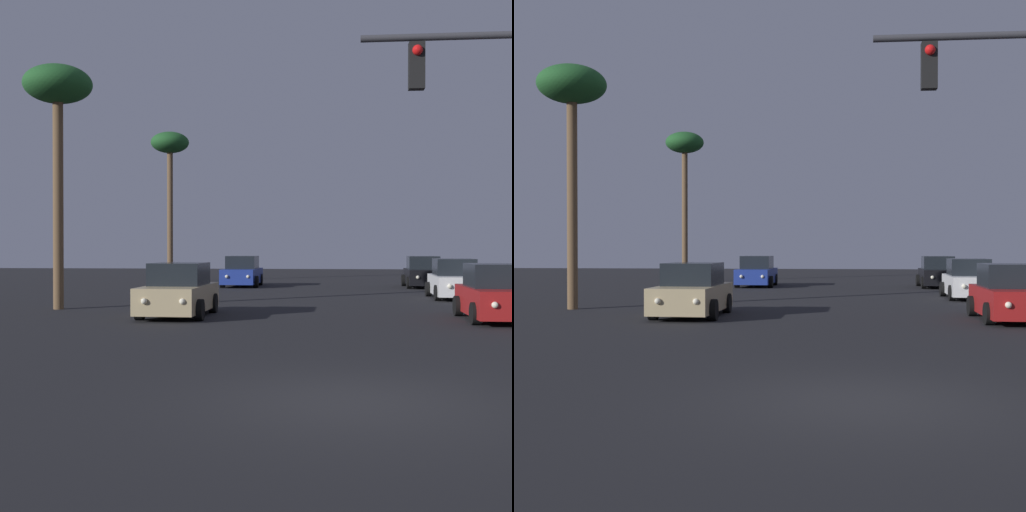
% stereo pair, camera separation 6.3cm
% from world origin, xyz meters
% --- Properties ---
extents(ground_plane, '(120.00, 120.00, 0.00)m').
position_xyz_m(ground_plane, '(0.00, 0.00, 0.00)').
color(ground_plane, black).
extents(car_white, '(2.04, 4.34, 1.68)m').
position_xyz_m(car_white, '(5.02, 20.62, 0.76)').
color(car_white, silver).
rests_on(car_white, ground).
extents(car_tan, '(2.04, 4.34, 1.68)m').
position_xyz_m(car_tan, '(-5.03, 11.98, 0.76)').
color(car_tan, tan).
rests_on(car_tan, ground).
extents(car_red, '(2.04, 4.33, 1.68)m').
position_xyz_m(car_red, '(4.66, 11.60, 0.76)').
color(car_red, maroon).
rests_on(car_red, ground).
extents(car_black, '(2.04, 4.34, 1.68)m').
position_xyz_m(car_black, '(4.84, 28.94, 0.76)').
color(car_black, black).
rests_on(car_black, ground).
extents(car_blue, '(2.04, 4.34, 1.68)m').
position_xyz_m(car_blue, '(-5.00, 28.93, 0.76)').
color(car_blue, navy).
rests_on(car_blue, ground).
extents(palm_tree_far, '(2.40, 2.40, 9.41)m').
position_xyz_m(palm_tree_far, '(-10.17, 34.00, 8.18)').
color(palm_tree_far, brown).
rests_on(palm_tree_far, ground).
extents(palm_tree_near, '(2.40, 2.40, 8.53)m').
position_xyz_m(palm_tree_near, '(-9.73, 14.00, 7.40)').
color(palm_tree_near, brown).
rests_on(palm_tree_near, ground).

